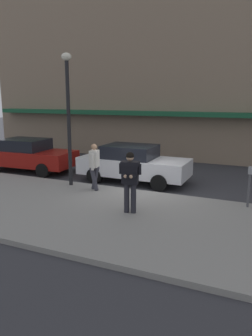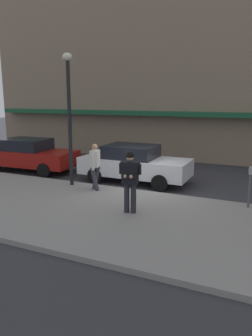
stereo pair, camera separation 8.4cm
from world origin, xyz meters
name	(u,v)px [view 1 (the left image)]	position (x,y,z in m)	size (l,w,h in m)	color
ground_plane	(141,192)	(0.00, 0.00, 0.00)	(80.00, 80.00, 0.00)	#333338
sidewalk	(136,219)	(1.00, -2.85, 0.07)	(32.00, 5.30, 0.14)	gray
curb_paint_line	(167,195)	(1.00, 0.05, 0.00)	(28.00, 0.12, 0.01)	silver
storefront_facade	(215,56)	(1.00, 8.49, 5.69)	(28.00, 4.70, 11.40)	#84705B
parked_sedan_near	(28,155)	(-6.23, 1.09, 0.79)	(4.59, 2.11, 1.54)	maroon
parked_sedan_mid	(133,163)	(-0.85, 1.25, 0.79)	(4.50, 1.94, 1.54)	silver
man_texting_on_phone	(130,176)	(0.69, -2.57, 1.25)	(0.64, 0.63, 1.81)	#23232B
pedestrian_in_light_coat	(94,164)	(-1.47, -0.87, 1.11)	(0.39, 0.59, 1.70)	#33333D
street_lamp_post	(68,106)	(-2.65, -0.65, 3.14)	(0.36, 0.36, 4.88)	black
parking_meter	(250,181)	(3.80, -0.60, 0.97)	(0.12, 0.18, 1.27)	#4C4C51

